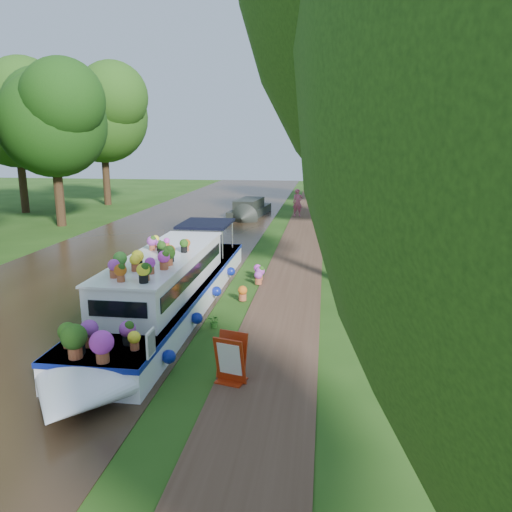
# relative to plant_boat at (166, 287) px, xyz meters

# --- Properties ---
(ground) EXTENTS (100.00, 100.00, 0.00)m
(ground) POSITION_rel_plant_boat_xyz_m (2.25, 0.39, -0.85)
(ground) COLOR #1D4110
(ground) RESTS_ON ground
(canal_water) EXTENTS (10.00, 100.00, 0.02)m
(canal_water) POSITION_rel_plant_boat_xyz_m (-3.75, 0.39, -0.84)
(canal_water) COLOR black
(canal_water) RESTS_ON ground
(towpath) EXTENTS (2.20, 100.00, 0.03)m
(towpath) POSITION_rel_plant_boat_xyz_m (3.45, 0.39, -0.84)
(towpath) COLOR #452E20
(towpath) RESTS_ON ground
(plant_boat) EXTENTS (2.29, 13.52, 2.23)m
(plant_boat) POSITION_rel_plant_boat_xyz_m (0.00, 0.00, 0.00)
(plant_boat) COLOR white
(plant_boat) RESTS_ON canal_water
(tree_near_overhang) EXTENTS (5.52, 5.28, 8.99)m
(tree_near_overhang) POSITION_rel_plant_boat_xyz_m (6.04, 3.46, 5.75)
(tree_near_overhang) COLOR black
(tree_near_overhang) RESTS_ON ground
(tree_near_mid) EXTENTS (6.90, 6.60, 9.40)m
(tree_near_mid) POSITION_rel_plant_boat_xyz_m (6.73, 15.48, 5.58)
(tree_near_mid) COLOR black
(tree_near_mid) RESTS_ON ground
(tree_near_far) EXTENTS (7.59, 7.26, 10.30)m
(tree_near_far) POSITION_rel_plant_boat_xyz_m (6.23, 26.48, 6.20)
(tree_near_far) COLOR black
(tree_near_far) RESTS_ON ground
(tree_far_c) EXTENTS (7.13, 6.82, 9.59)m
(tree_far_c) POSITION_rel_plant_boat_xyz_m (-11.27, 14.48, 5.67)
(tree_far_c) COLOR black
(tree_far_c) RESTS_ON ground
(tree_far_d) EXTENTS (8.05, 7.70, 10.85)m
(tree_far_d) POSITION_rel_plant_boat_xyz_m (-12.77, 24.49, 6.55)
(tree_far_d) COLOR black
(tree_far_d) RESTS_ON ground
(tree_far_h) EXTENTS (7.82, 7.48, 10.49)m
(tree_far_h) POSITION_rel_plant_boat_xyz_m (-16.77, 19.49, 6.28)
(tree_far_h) COLOR black
(tree_far_h) RESTS_ON ground
(second_boat) EXTENTS (2.35, 6.35, 1.20)m
(second_boat) POSITION_rel_plant_boat_xyz_m (-0.50, 19.63, -0.36)
(second_boat) COLOR black
(second_boat) RESTS_ON canal_water
(sandwich_board) EXTENTS (0.71, 0.68, 1.06)m
(sandwich_board) POSITION_rel_plant_boat_xyz_m (2.70, -3.97, -0.34)
(sandwich_board) COLOR #A1250B
(sandwich_board) RESTS_ON towpath
(pedestrian_pink) EXTENTS (0.77, 0.60, 1.85)m
(pedestrian_pink) POSITION_rel_plant_boat_xyz_m (2.75, 20.14, 0.10)
(pedestrian_pink) COLOR #CB537E
(pedestrian_pink) RESTS_ON towpath
(pedestrian_dark) EXTENTS (0.77, 0.61, 1.57)m
(pedestrian_dark) POSITION_rel_plant_boat_xyz_m (4.15, 22.54, -0.04)
(pedestrian_dark) COLOR black
(pedestrian_dark) RESTS_ON towpath
(verge_plant) EXTENTS (0.41, 0.38, 0.39)m
(verge_plant) POSITION_rel_plant_boat_xyz_m (1.65, -0.86, -0.66)
(verge_plant) COLOR #2E691F
(verge_plant) RESTS_ON ground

